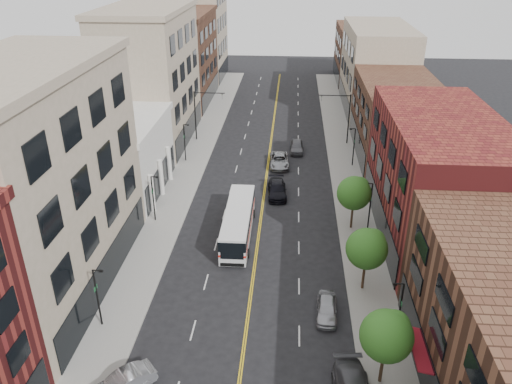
% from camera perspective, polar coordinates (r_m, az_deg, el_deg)
% --- Properties ---
extents(sidewalk_left, '(4.00, 110.00, 0.15)m').
position_cam_1_polar(sidewalk_left, '(62.66, -8.03, 1.74)').
color(sidewalk_left, gray).
rests_on(sidewalk_left, ground).
extents(sidewalk_right, '(4.00, 110.00, 0.15)m').
position_cam_1_polar(sidewalk_right, '(61.73, 10.45, 1.15)').
color(sidewalk_right, gray).
rests_on(sidewalk_right, ground).
extents(bldg_l_tanoffice, '(10.00, 22.00, 18.00)m').
position_cam_1_polar(bldg_l_tanoffice, '(42.57, -24.06, 0.36)').
color(bldg_l_tanoffice, gray).
rests_on(bldg_l_tanoffice, ground).
extents(bldg_l_white, '(10.00, 14.00, 8.00)m').
position_cam_1_polar(bldg_l_white, '(59.48, -15.66, 3.71)').
color(bldg_l_white, silver).
rests_on(bldg_l_white, ground).
extents(bldg_l_far_a, '(10.00, 20.00, 18.00)m').
position_cam_1_polar(bldg_l_far_a, '(73.35, -11.90, 12.54)').
color(bldg_l_far_a, gray).
rests_on(bldg_l_far_a, ground).
extents(bldg_l_far_b, '(10.00, 20.00, 15.00)m').
position_cam_1_polar(bldg_l_far_b, '(92.59, -8.53, 14.72)').
color(bldg_l_far_b, '#553122').
rests_on(bldg_l_far_b, ground).
extents(bldg_l_far_c, '(10.00, 16.00, 20.00)m').
position_cam_1_polar(bldg_l_far_c, '(109.52, -6.59, 17.99)').
color(bldg_l_far_c, gray).
rests_on(bldg_l_far_c, ground).
extents(bldg_r_mid, '(10.00, 22.00, 12.00)m').
position_cam_1_polar(bldg_r_mid, '(50.85, 19.98, 1.56)').
color(bldg_r_mid, maroon).
rests_on(bldg_r_mid, ground).
extents(bldg_r_far_a, '(10.00, 20.00, 10.00)m').
position_cam_1_polar(bldg_r_far_a, '(70.26, 15.78, 8.08)').
color(bldg_r_far_a, '#553122').
rests_on(bldg_r_far_a, ground).
extents(bldg_r_far_b, '(10.00, 22.00, 14.00)m').
position_cam_1_polar(bldg_r_far_b, '(89.70, 13.58, 13.58)').
color(bldg_r_far_b, gray).
rests_on(bldg_r_far_b, ground).
extents(bldg_r_far_c, '(10.00, 18.00, 11.00)m').
position_cam_1_polar(bldg_r_far_c, '(109.39, 12.00, 15.19)').
color(bldg_r_far_c, '#553122').
rests_on(bldg_r_far_c, ground).
extents(tree_r_1, '(3.40, 3.40, 5.59)m').
position_cam_1_polar(tree_r_1, '(33.65, 14.83, -15.44)').
color(tree_r_1, black).
rests_on(tree_r_1, sidewalk_right).
extents(tree_r_2, '(3.40, 3.40, 5.59)m').
position_cam_1_polar(tree_r_2, '(41.51, 12.66, -6.20)').
color(tree_r_2, black).
rests_on(tree_r_2, sidewalk_right).
extents(tree_r_3, '(3.40, 3.40, 5.59)m').
position_cam_1_polar(tree_r_3, '(50.14, 11.25, -0.01)').
color(tree_r_3, black).
rests_on(tree_r_3, sidewalk_right).
extents(lamp_l_1, '(0.81, 0.55, 5.05)m').
position_cam_1_polar(lamp_l_1, '(39.27, -17.66, -11.10)').
color(lamp_l_1, black).
rests_on(lamp_l_1, sidewalk_left).
extents(lamp_l_2, '(0.81, 0.55, 5.05)m').
position_cam_1_polar(lamp_l_2, '(52.05, -11.65, -0.44)').
color(lamp_l_2, black).
rests_on(lamp_l_2, sidewalk_left).
extents(lamp_l_3, '(0.81, 0.55, 5.05)m').
position_cam_1_polar(lamp_l_3, '(66.25, -8.13, 5.85)').
color(lamp_l_3, black).
rests_on(lamp_l_3, sidewalk_left).
extents(lamp_r_1, '(0.81, 0.55, 5.05)m').
position_cam_1_polar(lamp_r_1, '(37.63, 16.06, -12.72)').
color(lamp_r_1, black).
rests_on(lamp_r_1, sidewalk_right).
extents(lamp_r_2, '(0.81, 0.55, 5.05)m').
position_cam_1_polar(lamp_r_2, '(50.82, 12.89, -1.27)').
color(lamp_r_2, black).
rests_on(lamp_r_2, sidewalk_right).
extents(lamp_r_3, '(0.81, 0.55, 5.05)m').
position_cam_1_polar(lamp_r_3, '(65.29, 11.10, 5.30)').
color(lamp_r_3, black).
rests_on(lamp_r_3, sidewalk_right).
extents(signal_mast_left, '(4.49, 0.18, 7.20)m').
position_cam_1_polar(signal_mast_left, '(72.99, -6.42, 9.31)').
color(signal_mast_left, black).
rests_on(signal_mast_left, sidewalk_left).
extents(signal_mast_right, '(4.49, 0.18, 7.20)m').
position_cam_1_polar(signal_mast_right, '(72.17, 10.04, 8.87)').
color(signal_mast_right, black).
rests_on(signal_mast_right, sidewalk_right).
extents(city_bus, '(2.81, 11.38, 2.92)m').
position_cam_1_polar(city_bus, '(49.07, -2.04, -3.32)').
color(city_bus, silver).
rests_on(city_bus, ground).
extents(car_angle_b, '(4.18, 3.99, 1.41)m').
position_cam_1_polar(car_angle_b, '(35.54, -14.94, -20.36)').
color(car_angle_b, '#B5B8BE').
rests_on(car_angle_b, ground).
extents(car_parked_far, '(1.85, 4.11, 1.37)m').
position_cam_1_polar(car_parked_far, '(40.22, 8.10, -13.04)').
color(car_parked_far, '#9C9DA3').
rests_on(car_parked_far, ground).
extents(car_lane_behind, '(1.53, 4.14, 1.36)m').
position_cam_1_polar(car_lane_behind, '(54.99, -1.13, -1.00)').
color(car_lane_behind, '#4F4F54').
rests_on(car_lane_behind, ground).
extents(car_lane_a, '(2.51, 5.33, 1.50)m').
position_cam_1_polar(car_lane_a, '(57.33, 2.42, 0.28)').
color(car_lane_a, black).
rests_on(car_lane_a, ground).
extents(car_lane_b, '(2.75, 5.47, 1.49)m').
position_cam_1_polar(car_lane_b, '(65.15, 2.69, 3.62)').
color(car_lane_b, '#919498').
rests_on(car_lane_b, ground).
extents(car_lane_c, '(1.85, 4.57, 1.56)m').
position_cam_1_polar(car_lane_c, '(69.81, 4.67, 5.21)').
color(car_lane_c, '#55565B').
rests_on(car_lane_c, ground).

